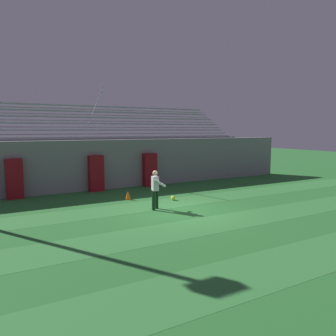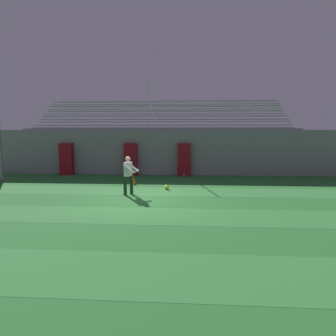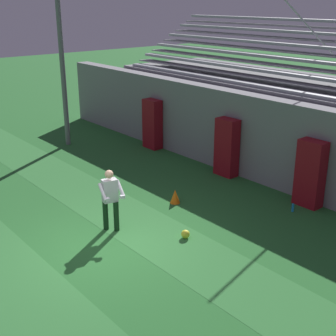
{
  "view_description": "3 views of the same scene",
  "coord_description": "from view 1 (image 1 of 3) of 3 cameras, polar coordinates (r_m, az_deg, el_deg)",
  "views": [
    {
      "loc": [
        -6.96,
        -11.46,
        3.38
      ],
      "look_at": [
        0.24,
        1.27,
        1.66
      ],
      "focal_mm": 35.0,
      "sensor_mm": 36.0,
      "label": 1
    },
    {
      "loc": [
        1.72,
        -11.09,
        2.75
      ],
      "look_at": [
        1.0,
        0.48,
        1.2
      ],
      "focal_mm": 30.0,
      "sensor_mm": 36.0,
      "label": 2
    },
    {
      "loc": [
        8.66,
        -5.25,
        5.72
      ],
      "look_at": [
        0.09,
        1.91,
        1.67
      ],
      "focal_mm": 50.0,
      "sensor_mm": 36.0,
      "label": 3
    }
  ],
  "objects": [
    {
      "name": "turf_stripe_far",
      "position": [
        15.0,
        -1.05,
        -6.29
      ],
      "size": [
        28.0,
        1.85,
        0.01
      ],
      "primitive_type": "cube",
      "color": "#337A38",
      "rests_on": "ground"
    },
    {
      "name": "padding_pillar_far_left",
      "position": [
        17.62,
        -25.19,
        -1.73
      ],
      "size": [
        0.79,
        0.44,
        1.98
      ],
      "primitive_type": "cube",
      "color": "maroon",
      "rests_on": "ground"
    },
    {
      "name": "ground_plane",
      "position": [
        13.83,
        1.73,
        -7.43
      ],
      "size": [
        80.0,
        80.0,
        0.0
      ],
      "primitive_type": "plane",
      "color": "#286B2D"
    },
    {
      "name": "bleacher_stand",
      "position": [
        21.87,
        -10.84,
        1.69
      ],
      "size": [
        18.0,
        4.75,
        5.83
      ],
      "color": "gray",
      "rests_on": "ground"
    },
    {
      "name": "back_wall",
      "position": [
        19.36,
        -8.28,
        0.78
      ],
      "size": [
        24.0,
        0.6,
        2.8
      ],
      "primitive_type": "cube",
      "color": "gray",
      "rests_on": "ground"
    },
    {
      "name": "water_bottle",
      "position": [
        19.07,
        -2.23,
        -3.13
      ],
      "size": [
        0.07,
        0.07,
        0.24
      ],
      "primitive_type": "cylinder",
      "color": "#1E8CD8",
      "rests_on": "ground"
    },
    {
      "name": "soccer_ball",
      "position": [
        15.78,
        0.88,
        -5.24
      ],
      "size": [
        0.22,
        0.22,
        0.22
      ],
      "primitive_type": "sphere",
      "color": "yellow",
      "rests_on": "ground"
    },
    {
      "name": "padding_pillar_gate_right",
      "position": [
        19.57,
        -3.19,
        -0.31
      ],
      "size": [
        0.79,
        0.44,
        1.98
      ],
      "primitive_type": "cube",
      "color": "maroon",
      "rests_on": "ground"
    },
    {
      "name": "traffic_cone",
      "position": [
        16.03,
        -6.99,
        -4.74
      ],
      "size": [
        0.3,
        0.3,
        0.42
      ],
      "primitive_type": "cone",
      "color": "orange",
      "rests_on": "ground"
    },
    {
      "name": "turf_stripe_mid",
      "position": [
        11.99,
        7.53,
        -9.7
      ],
      "size": [
        28.0,
        1.85,
        0.01
      ],
      "primitive_type": "cube",
      "color": "#337A38",
      "rests_on": "ground"
    },
    {
      "name": "padding_pillar_gate_left",
      "position": [
        18.36,
        -12.41,
        -0.93
      ],
      "size": [
        0.79,
        0.44,
        1.98
      ],
      "primitive_type": "cube",
      "color": "maroon",
      "rests_on": "ground"
    },
    {
      "name": "turf_stripe_near",
      "position": [
        9.47,
        21.58,
        -14.66
      ],
      "size": [
        28.0,
        1.85,
        0.01
      ],
      "primitive_type": "cube",
      "color": "#337A38",
      "rests_on": "ground"
    },
    {
      "name": "goalkeeper",
      "position": [
        13.85,
        -2.2,
        -3.37
      ],
      "size": [
        0.64,
        0.66,
        1.67
      ],
      "color": "#143319",
      "rests_on": "ground"
    }
  ]
}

